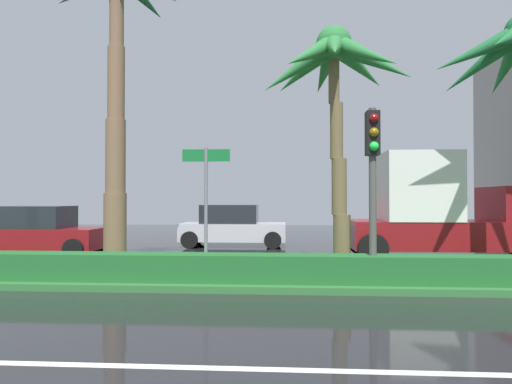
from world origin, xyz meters
The scene contains 11 objects.
ground_plane centered at (0.00, 9.00, -0.05)m, with size 90.00×42.00×0.10m, color black.
near_lane_divider_stripe centered at (0.00, 2.00, 0.00)m, with size 81.00×0.14×0.01m, color white.
median_strip centered at (0.00, 8.00, 0.07)m, with size 85.50×4.00×0.15m, color #2D6B33.
median_hedge centered at (0.00, 6.60, 0.45)m, with size 76.50×0.70×0.60m.
palm_tree_centre_left centered at (-2.68, 8.51, 6.42)m, with size 3.54×3.33×8.44m.
palm_tree_centre centered at (3.09, 8.19, 5.20)m, with size 3.98×4.16×6.22m.
traffic_signal_median_right centered at (3.74, 6.60, 2.76)m, with size 0.28×0.43×3.80m.
street_name_sign centered at (0.03, 6.94, 2.08)m, with size 1.10×0.08×3.00m.
car_in_traffic_leading centered at (-6.68, 11.73, 0.83)m, with size 4.30×2.02×1.72m.
car_in_traffic_second centered at (-0.33, 15.17, 0.83)m, with size 4.30×2.02×1.72m.
box_truck_lead centered at (7.13, 11.71, 1.55)m, with size 6.40×2.64×3.46m.
Camera 1 is at (1.83, -3.17, 1.98)m, focal length 31.23 mm.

